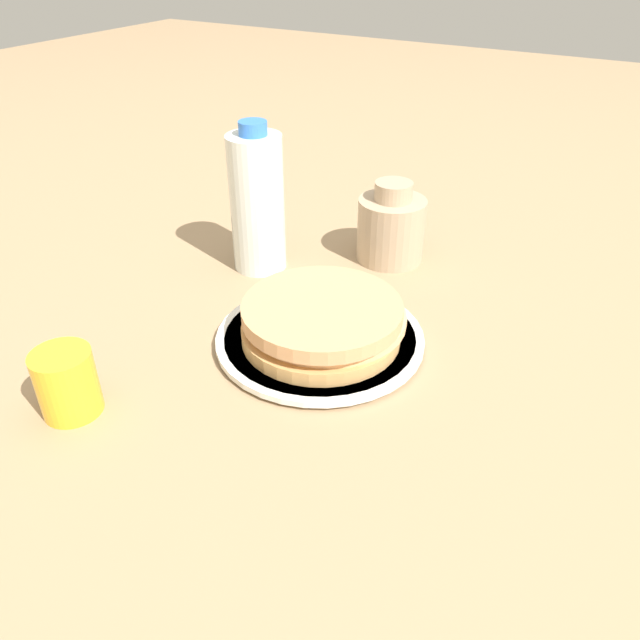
{
  "coord_description": "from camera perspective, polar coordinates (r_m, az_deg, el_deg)",
  "views": [
    {
      "loc": [
        -0.31,
        0.51,
        0.43
      ],
      "look_at": [
        -0.01,
        -0.01,
        0.03
      ],
      "focal_mm": 35.0,
      "sensor_mm": 36.0,
      "label": 1
    }
  ],
  "objects": [
    {
      "name": "ground_plane",
      "position": [
        0.74,
        -0.93,
        -2.39
      ],
      "size": [
        4.0,
        4.0,
        0.0
      ],
      "primitive_type": "plane",
      "color": "#9E7F5B"
    },
    {
      "name": "water_bottle_near",
      "position": [
        0.87,
        -5.77,
        10.63
      ],
      "size": [
        0.07,
        0.07,
        0.21
      ],
      "color": "silver",
      "rests_on": "ground_plane"
    },
    {
      "name": "cream_jug",
      "position": [
        0.91,
        6.52,
        8.47
      ],
      "size": [
        0.1,
        0.1,
        0.12
      ],
      "color": "tan",
      "rests_on": "ground_plane"
    },
    {
      "name": "juice_glass",
      "position": [
        0.68,
        -22.14,
        -5.34
      ],
      "size": [
        0.06,
        0.06,
        0.07
      ],
      "color": "yellow",
      "rests_on": "ground_plane"
    },
    {
      "name": "pancake_stack",
      "position": [
        0.72,
        0.26,
        -0.01
      ],
      "size": [
        0.19,
        0.2,
        0.05
      ],
      "color": "tan",
      "rests_on": "plate"
    },
    {
      "name": "plate",
      "position": [
        0.74,
        -0.0,
        -1.69
      ],
      "size": [
        0.25,
        0.25,
        0.01
      ],
      "color": "silver",
      "rests_on": "ground_plane"
    }
  ]
}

